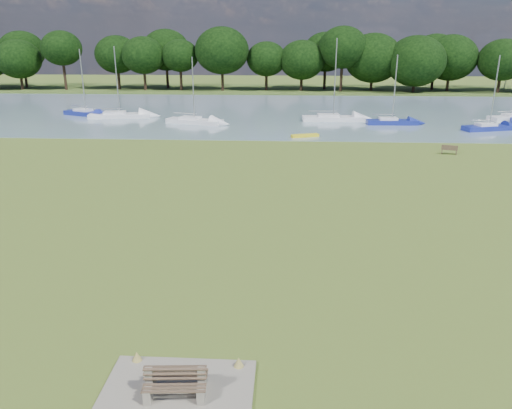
# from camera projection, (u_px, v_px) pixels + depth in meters

# --- Properties ---
(ground) EXTENTS (220.00, 220.00, 0.00)m
(ground) POSITION_uv_depth(u_px,v_px,m) (231.00, 220.00, 26.96)
(ground) COLOR olive
(river) EXTENTS (220.00, 40.00, 0.10)m
(river) POSITION_uv_depth(u_px,v_px,m) (265.00, 112.00, 66.72)
(river) COLOR slate
(river) RESTS_ON ground
(far_bank) EXTENTS (220.00, 20.00, 0.40)m
(far_bank) POSITION_uv_depth(u_px,v_px,m) (271.00, 90.00, 95.12)
(far_bank) COLOR #4C6626
(far_bank) RESTS_ON ground
(concrete_pad) EXTENTS (4.20, 3.20, 0.10)m
(concrete_pad) POSITION_uv_depth(u_px,v_px,m) (177.00, 395.00, 13.69)
(concrete_pad) COLOR gray
(concrete_pad) RESTS_ON ground
(bench_pair) EXTENTS (1.77, 1.13, 0.92)m
(bench_pair) POSITION_uv_depth(u_px,v_px,m) (176.00, 382.00, 13.56)
(bench_pair) COLOR gray
(bench_pair) RESTS_ON concrete_pad
(riverbank_bench) EXTENTS (1.36, 0.75, 0.81)m
(riverbank_bench) POSITION_uv_depth(u_px,v_px,m) (449.00, 150.00, 42.11)
(riverbank_bench) COLOR brown
(riverbank_bench) RESTS_ON ground
(kayak) EXTENTS (2.84, 1.57, 0.28)m
(kayak) POSITION_uv_depth(u_px,v_px,m) (305.00, 136.00, 49.35)
(kayak) COLOR yellow
(kayak) RESTS_ON river
(tree_line) EXTENTS (124.79, 9.34, 11.31)m
(tree_line) POSITION_uv_depth(u_px,v_px,m) (219.00, 53.00, 89.74)
(tree_line) COLOR black
(tree_line) RESTS_ON far_bank
(sailboat_0) EXTENTS (5.97, 3.20, 7.65)m
(sailboat_0) POSITION_uv_depth(u_px,v_px,m) (489.00, 126.00, 52.88)
(sailboat_0) COLOR navy
(sailboat_0) RESTS_ON river
(sailboat_3) EXTENTS (5.71, 1.74, 7.60)m
(sailboat_3) POSITION_uv_depth(u_px,v_px,m) (391.00, 120.00, 56.43)
(sailboat_3) COLOR navy
(sailboat_3) RESTS_ON river
(sailboat_5) EXTENTS (6.34, 4.11, 8.06)m
(sailboat_5) POSITION_uv_depth(u_px,v_px,m) (86.00, 112.00, 62.92)
(sailboat_5) COLOR navy
(sailboat_5) RESTS_ON river
(sailboat_7) EXTENTS (7.29, 2.40, 9.33)m
(sailboat_7) POSITION_uv_depth(u_px,v_px,m) (333.00, 117.00, 58.96)
(sailboat_7) COLOR silver
(sailboat_7) RESTS_ON river
(sailboat_8) EXTENTS (7.62, 3.19, 8.42)m
(sailboat_8) POSITION_uv_depth(u_px,v_px,m) (119.00, 114.00, 61.27)
(sailboat_8) COLOR silver
(sailboat_8) RESTS_ON river
(sailboat_9) EXTENTS (6.81, 3.72, 7.35)m
(sailboat_9) POSITION_uv_depth(u_px,v_px,m) (194.00, 120.00, 57.10)
(sailboat_9) COLOR silver
(sailboat_9) RESTS_ON river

